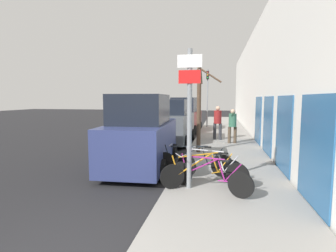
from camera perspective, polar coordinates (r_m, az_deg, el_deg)
The scene contains 15 objects.
ground_plane at distance 14.42m, azimuth 1.74°, elevation -3.54°, with size 80.00×80.00×0.00m, color black.
sidewalk_curb at distance 16.99m, azimuth 11.97°, elevation -1.96°, with size 3.20×32.00×0.15m.
building_facade at distance 16.89m, azimuth 18.22°, elevation 8.54°, with size 0.23×32.00×6.50m.
signpost at distance 6.43m, azimuth 4.70°, elevation 2.68°, with size 0.59×0.14×3.42m.
bicycle_0 at distance 6.51m, azimuth 8.96°, elevation -10.76°, with size 1.99×0.95×0.85m.
bicycle_1 at distance 6.85m, azimuth 7.62°, elevation -9.83°, with size 2.03×1.07×0.86m.
bicycle_2 at distance 7.23m, azimuth 9.21°, elevation -8.97°, with size 1.95×1.10×0.88m.
bicycle_3 at distance 7.75m, azimuth 5.49°, elevation -7.86°, with size 2.32×0.44×0.89m.
parked_car_0 at distance 8.99m, azimuth -5.80°, elevation -2.04°, with size 2.23×4.41×2.52m.
parked_car_1 at distance 14.03m, azimuth 0.86°, elevation 0.63°, with size 2.18×4.23×2.35m.
parked_car_2 at distance 18.90m, azimuth 3.74°, elevation 2.07°, with size 2.20×4.38×2.46m.
pedestrian_near at distance 14.55m, azimuth 10.76°, elevation 1.23°, with size 0.46×0.41×1.83m.
pedestrian_far at distance 13.52m, azimuth 13.87°, elevation 0.52°, with size 0.44×0.38×1.71m.
street_tree at distance 10.96m, azimuth 6.84°, elevation 3.30°, with size 1.14×1.34×3.99m.
traffic_light at distance 20.86m, azimuth 8.59°, elevation 7.70°, with size 0.20×0.30×4.50m.
Camera 1 is at (2.29, -2.83, 2.38)m, focal length 28.00 mm.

